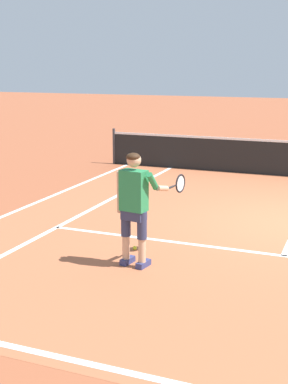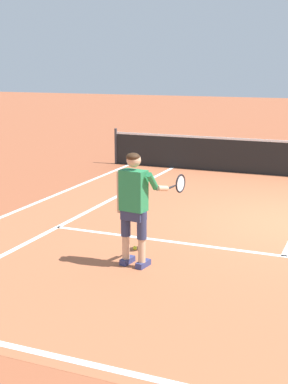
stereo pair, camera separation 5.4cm
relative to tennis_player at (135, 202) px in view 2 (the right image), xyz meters
The scene contains 5 objects.
line_service 2.56m from the tennis_player, 31.92° to the left, with size 8.23×0.10×0.01m, color white.
line_singles_left 3.40m from the tennis_player, 130.44° to the left, with size 0.10×10.36×0.01m, color white.
line_doubles_left 4.38m from the tennis_player, 144.62° to the left, with size 0.10×10.36×0.01m, color white.
tennis_player is the anchor object (origin of this frame).
tennis_ball_near_feet 1.18m from the tennis_player, 113.72° to the left, with size 0.07×0.07×0.07m, color #CCE02D.
Camera 2 is at (1.03, -10.26, 2.94)m, focal length 50.65 mm.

